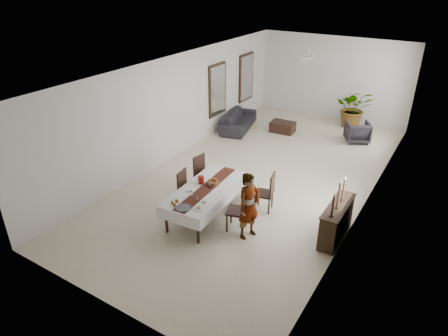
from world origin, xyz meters
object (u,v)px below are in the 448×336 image
at_px(dining_table_top, 207,189).
at_px(red_pitcher, 201,180).
at_px(sofa, 239,120).
at_px(woman, 249,206).
at_px(sideboard_body, 336,222).

distance_m(dining_table_top, red_pitcher, 0.31).
bearing_deg(sofa, woman, -162.21).
bearing_deg(woman, sideboard_body, -40.76).
height_order(woman, sideboard_body, woman).
bearing_deg(woman, sofa, 51.00).
xyz_separation_m(red_pitcher, woman, (1.54, -0.38, -0.04)).
bearing_deg(woman, dining_table_top, 98.51).
relative_size(red_pitcher, sideboard_body, 0.14).
bearing_deg(sideboard_body, woman, -150.00).
xyz_separation_m(sideboard_body, sofa, (-5.26, 4.78, -0.09)).
distance_m(dining_table_top, sofa, 5.98).
relative_size(sideboard_body, sofa, 0.63).
bearing_deg(red_pitcher, sideboard_body, 10.57).
height_order(dining_table_top, sideboard_body, sideboard_body).
bearing_deg(red_pitcher, woman, -13.70).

